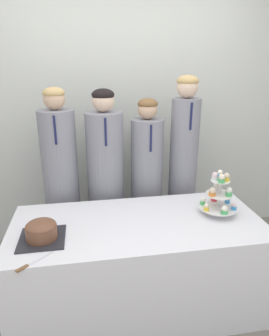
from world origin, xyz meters
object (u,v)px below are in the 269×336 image
(student_1, at_px, (106,186))
(student_3, at_px, (183,173))
(student_2, at_px, (146,187))
(student_0, at_px, (62,187))
(cake_knife, at_px, (29,265))
(round_cake, at_px, (41,231))
(cupcake_stand, at_px, (219,194))

(student_1, relative_size, student_3, 0.94)
(student_2, bearing_deg, student_0, 180.00)
(cake_knife, distance_m, student_0, 1.00)
(round_cake, height_order, cupcake_stand, cupcake_stand)
(cake_knife, distance_m, cupcake_stand, 1.33)
(round_cake, height_order, student_1, student_1)
(cake_knife, xyz_separation_m, student_3, (1.19, 0.99, 0.10))
(round_cake, bearing_deg, student_0, 83.89)
(cupcake_stand, xyz_separation_m, student_3, (-0.07, 0.60, -0.05))
(cake_knife, relative_size, student_2, 0.13)
(round_cake, distance_m, student_0, 0.74)
(cake_knife, xyz_separation_m, student_2, (0.86, 0.99, -0.01))
(round_cake, height_order, cake_knife, round_cake)
(student_2, bearing_deg, student_1, 180.00)
(cake_knife, relative_size, student_0, 0.12)
(student_1, bearing_deg, cake_knife, -116.61)
(cake_knife, height_order, student_0, student_0)
(student_2, bearing_deg, cake_knife, -130.91)
(cupcake_stand, bearing_deg, round_cake, -173.56)
(round_cake, relative_size, cake_knife, 1.48)
(student_0, height_order, student_2, student_0)
(cupcake_stand, bearing_deg, student_1, 141.79)
(cupcake_stand, distance_m, student_3, 0.61)
(student_1, distance_m, student_2, 0.36)
(round_cake, bearing_deg, cake_knife, -99.06)
(student_0, bearing_deg, student_3, -0.00)
(cupcake_stand, height_order, student_1, student_1)
(round_cake, relative_size, cupcake_stand, 0.87)
(student_0, distance_m, student_3, 1.07)
(cake_knife, bearing_deg, round_cake, 40.69)
(student_1, bearing_deg, student_0, -180.00)
(student_1, bearing_deg, round_cake, -121.71)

